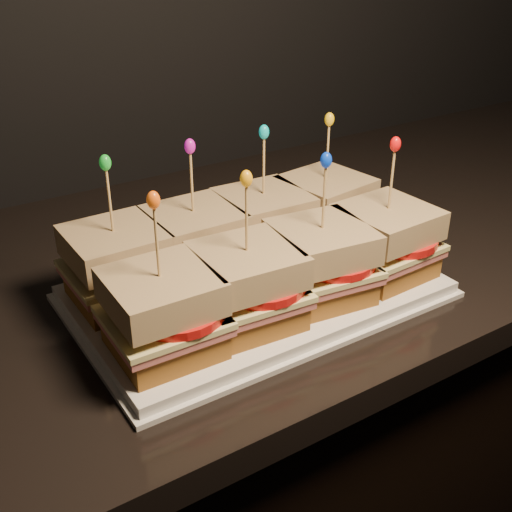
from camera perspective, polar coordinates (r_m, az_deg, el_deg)
cabinet at (r=1.17m, az=0.39°, el=-20.33°), size 2.22×0.59×0.90m
granite_slab at (r=0.88m, az=0.48°, el=0.33°), size 2.26×0.63×0.04m
platter at (r=0.74m, az=0.00°, el=-3.15°), size 0.40×0.25×0.02m
platter_rim at (r=0.74m, az=0.00°, el=-3.55°), size 0.41×0.26×0.01m
sandwich_0_bread_bot at (r=0.72m, az=-12.02°, el=-2.77°), size 0.10×0.10×0.03m
sandwich_0_ham at (r=0.71m, az=-12.16°, el=-1.58°), size 0.11×0.10×0.01m
sandwich_0_cheese at (r=0.71m, az=-12.21°, el=-1.08°), size 0.11×0.10×0.01m
sandwich_0_tomato at (r=0.70m, az=-11.19°, el=-0.50°), size 0.09×0.09×0.01m
sandwich_0_bread_top at (r=0.69m, az=-12.44°, el=0.97°), size 0.10×0.10×0.03m
sandwich_0_pick at (r=0.67m, az=-12.85°, el=4.49°), size 0.00×0.00×0.09m
sandwich_0_frill at (r=0.66m, az=-13.26°, el=8.09°), size 0.01×0.01×0.02m
sandwich_1_bread_bot at (r=0.75m, az=-5.37°, el=-0.82°), size 0.10×0.10×0.03m
sandwich_1_ham at (r=0.74m, az=-5.43°, el=0.34°), size 0.10×0.10×0.01m
sandwich_1_cheese at (r=0.74m, az=-5.45°, el=0.82°), size 0.11×0.10×0.01m
sandwich_1_tomato at (r=0.74m, az=-4.43°, el=1.39°), size 0.09×0.09×0.01m
sandwich_1_bread_top at (r=0.73m, az=-5.55°, el=2.82°), size 0.10×0.10×0.03m
sandwich_1_pick at (r=0.71m, az=-5.72°, el=6.22°), size 0.00×0.00×0.09m
sandwich_1_frill at (r=0.69m, az=-5.90°, el=9.68°), size 0.01×0.01×0.02m
sandwich_2_bread_bot at (r=0.79m, az=0.65°, el=0.95°), size 0.10×0.10×0.03m
sandwich_2_ham at (r=0.78m, az=0.66°, el=2.07°), size 0.11×0.11×0.01m
sandwich_2_cheese at (r=0.78m, az=0.66°, el=2.53°), size 0.11×0.11×0.01m
sandwich_2_tomato at (r=0.78m, az=1.65°, el=3.07°), size 0.09×0.09×0.01m
sandwich_2_bread_top at (r=0.77m, az=0.68°, el=4.44°), size 0.10×0.10×0.03m
sandwich_2_pick at (r=0.75m, az=0.70°, el=7.69°), size 0.00×0.00×0.09m
sandwich_2_frill at (r=0.74m, az=0.72°, el=10.97°), size 0.01×0.01×0.02m
sandwich_3_bread_bot at (r=0.84m, az=6.02°, el=2.52°), size 0.11×0.11×0.03m
sandwich_3_ham at (r=0.84m, az=6.08°, el=3.59°), size 0.12×0.11×0.01m
sandwich_3_cheese at (r=0.83m, az=6.10°, el=4.03°), size 0.12×0.12×0.01m
sandwich_3_tomato at (r=0.83m, az=7.04°, el=4.53°), size 0.09×0.09×0.01m
sandwich_3_bread_top at (r=0.82m, az=6.20°, el=5.84°), size 0.11×0.11×0.03m
sandwich_3_pick at (r=0.80m, az=6.37°, el=8.90°), size 0.00×0.00×0.09m
sandwich_3_frill at (r=0.79m, az=6.54°, el=11.98°), size 0.01×0.01×0.02m
sandwich_4_bread_bot at (r=0.63m, az=-8.13°, el=-7.23°), size 0.10×0.10×0.03m
sandwich_4_ham at (r=0.62m, az=-8.24°, el=-5.93°), size 0.11×0.10×0.01m
sandwich_4_cheese at (r=0.62m, az=-8.28°, el=-5.39°), size 0.11×0.10×0.01m
sandwich_4_tomato at (r=0.61m, az=-7.07°, el=-4.75°), size 0.09×0.09×0.01m
sandwich_4_bread_top at (r=0.60m, az=-8.46°, el=-3.12°), size 0.10×0.10×0.03m
sandwich_4_pick at (r=0.58m, az=-8.78°, el=0.82°), size 0.00×0.00×0.09m
sandwich_4_frill at (r=0.56m, az=-9.11°, el=4.93°), size 0.01×0.01×0.02m
sandwich_5_bread_bot at (r=0.67m, az=-0.78°, el=-4.77°), size 0.10×0.10×0.03m
sandwich_5_ham at (r=0.66m, az=-0.79°, el=-3.50°), size 0.11×0.11×0.01m
sandwich_5_cheese at (r=0.65m, az=-0.80°, el=-2.98°), size 0.11×0.11×0.01m
sandwich_5_tomato at (r=0.65m, az=0.38°, el=-2.35°), size 0.09×0.09×0.01m
sandwich_5_bread_top at (r=0.64m, az=-0.81°, el=-0.79°), size 0.10×0.10×0.03m
sandwich_5_pick at (r=0.62m, az=-0.84°, el=2.99°), size 0.00×0.00×0.09m
sandwich_5_frill at (r=0.60m, az=-0.87°, el=6.89°), size 0.01×0.01×0.02m
sandwich_6_bread_bot at (r=0.71m, az=5.66°, el=-2.52°), size 0.11×0.11×0.03m
sandwich_6_ham at (r=0.70m, az=5.73°, el=-1.32°), size 0.12×0.11×0.01m
sandwich_6_cheese at (r=0.70m, az=5.75°, el=-0.82°), size 0.12×0.12×0.01m
sandwich_6_tomato at (r=0.70m, az=6.86°, el=-0.22°), size 0.09×0.09×0.01m
sandwich_6_bread_top at (r=0.69m, az=5.86°, el=1.26°), size 0.11×0.11×0.03m
sandwich_6_pick at (r=0.67m, az=6.06°, el=4.83°), size 0.00×0.00×0.09m
sandwich_6_frill at (r=0.65m, az=6.25°, el=8.47°), size 0.01×0.01×0.02m
sandwich_7_bread_bot at (r=0.77m, az=11.22°, el=-0.55°), size 0.10×0.10×0.03m
sandwich_7_ham at (r=0.76m, az=11.34°, el=0.58°), size 0.11×0.11×0.01m
sandwich_7_cheese at (r=0.76m, az=11.39°, el=1.06°), size 0.11×0.11×0.01m
sandwich_7_tomato at (r=0.76m, az=12.41°, el=1.61°), size 0.09×0.09×0.01m
sandwich_7_bread_top at (r=0.74m, az=11.59°, el=3.01°), size 0.10×0.10×0.03m
sandwich_7_pick at (r=0.73m, az=11.94°, el=6.33°), size 0.00×0.00×0.09m
sandwich_7_frill at (r=0.71m, az=12.29°, el=9.69°), size 0.01×0.01×0.02m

